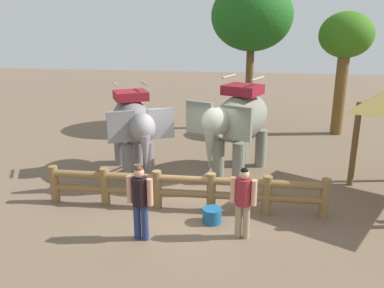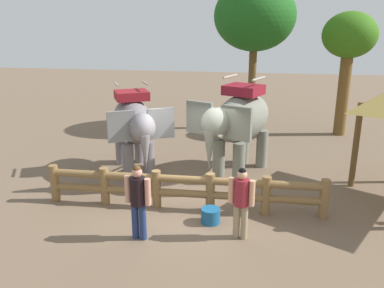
{
  "view_description": "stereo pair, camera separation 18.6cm",
  "coord_description": "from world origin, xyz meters",
  "px_view_note": "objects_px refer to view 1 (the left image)",
  "views": [
    {
      "loc": [
        1.71,
        -9.93,
        4.85
      ],
      "look_at": [
        0.0,
        1.13,
        1.4
      ],
      "focal_mm": 37.45,
      "sensor_mm": 36.0,
      "label": 1
    },
    {
      "loc": [
        1.89,
        -9.9,
        4.85
      ],
      "look_at": [
        0.0,
        1.13,
        1.4
      ],
      "focal_mm": 37.45,
      "sensor_mm": 36.0,
      "label": 2
    }
  ],
  "objects_px": {
    "elephant_center": "(238,121)",
    "feed_bucket": "(212,215)",
    "log_fence": "(184,188)",
    "tree_far_left": "(346,40)",
    "tree_back_center": "(252,17)",
    "elephant_near_left": "(133,124)",
    "tourist_woman_in_black": "(243,198)",
    "tourist_man_in_blue": "(140,198)"
  },
  "relations": [
    {
      "from": "tourist_man_in_blue",
      "to": "feed_bucket",
      "type": "bearing_deg",
      "value": 34.17
    },
    {
      "from": "tourist_woman_in_black",
      "to": "tourist_man_in_blue",
      "type": "distance_m",
      "value": 2.34
    },
    {
      "from": "tree_back_center",
      "to": "feed_bucket",
      "type": "bearing_deg",
      "value": -94.03
    },
    {
      "from": "tourist_man_in_blue",
      "to": "tree_back_center",
      "type": "height_order",
      "value": "tree_back_center"
    },
    {
      "from": "tree_far_left",
      "to": "feed_bucket",
      "type": "xyz_separation_m",
      "value": [
        -4.62,
        -9.09,
        -3.89
      ]
    },
    {
      "from": "tourist_man_in_blue",
      "to": "tourist_woman_in_black",
      "type": "bearing_deg",
      "value": 10.52
    },
    {
      "from": "elephant_center",
      "to": "tourist_woman_in_black",
      "type": "xyz_separation_m",
      "value": [
        0.31,
        -4.07,
        -0.79
      ]
    },
    {
      "from": "log_fence",
      "to": "tree_back_center",
      "type": "xyz_separation_m",
      "value": [
        1.5,
        8.95,
        4.42
      ]
    },
    {
      "from": "elephant_near_left",
      "to": "tourist_woman_in_black",
      "type": "distance_m",
      "value": 5.18
    },
    {
      "from": "tourist_woman_in_black",
      "to": "tree_far_left",
      "type": "xyz_separation_m",
      "value": [
        3.86,
        9.71,
        3.08
      ]
    },
    {
      "from": "tree_far_left",
      "to": "elephant_center",
      "type": "bearing_deg",
      "value": -126.51
    },
    {
      "from": "tourist_woman_in_black",
      "to": "tree_far_left",
      "type": "distance_m",
      "value": 10.89
    },
    {
      "from": "elephant_near_left",
      "to": "tourist_woman_in_black",
      "type": "height_order",
      "value": "elephant_near_left"
    },
    {
      "from": "elephant_center",
      "to": "feed_bucket",
      "type": "xyz_separation_m",
      "value": [
        -0.45,
        -3.46,
        -1.61
      ]
    },
    {
      "from": "tourist_woman_in_black",
      "to": "feed_bucket",
      "type": "xyz_separation_m",
      "value": [
        -0.77,
        0.61,
        -0.81
      ]
    },
    {
      "from": "elephant_near_left",
      "to": "tree_far_left",
      "type": "height_order",
      "value": "tree_far_left"
    },
    {
      "from": "elephant_near_left",
      "to": "tourist_man_in_blue",
      "type": "relative_size",
      "value": 1.93
    },
    {
      "from": "tree_back_center",
      "to": "log_fence",
      "type": "bearing_deg",
      "value": -99.51
    },
    {
      "from": "elephant_near_left",
      "to": "tree_back_center",
      "type": "bearing_deg",
      "value": 61.63
    },
    {
      "from": "tourist_man_in_blue",
      "to": "tree_far_left",
      "type": "bearing_deg",
      "value": 58.73
    },
    {
      "from": "elephant_near_left",
      "to": "feed_bucket",
      "type": "bearing_deg",
      "value": -46.2
    },
    {
      "from": "tourist_man_in_blue",
      "to": "tree_back_center",
      "type": "distance_m",
      "value": 11.56
    },
    {
      "from": "elephant_center",
      "to": "tree_far_left",
      "type": "relative_size",
      "value": 0.72
    },
    {
      "from": "tourist_man_in_blue",
      "to": "feed_bucket",
      "type": "xyz_separation_m",
      "value": [
        1.53,
        1.04,
        -0.85
      ]
    },
    {
      "from": "tourist_woman_in_black",
      "to": "tourist_man_in_blue",
      "type": "bearing_deg",
      "value": -169.48
    },
    {
      "from": "log_fence",
      "to": "tree_far_left",
      "type": "bearing_deg",
      "value": 57.21
    },
    {
      "from": "tourist_woman_in_black",
      "to": "feed_bucket",
      "type": "bearing_deg",
      "value": 141.25
    },
    {
      "from": "elephant_near_left",
      "to": "tree_back_center",
      "type": "distance_m",
      "value": 8.2
    },
    {
      "from": "log_fence",
      "to": "feed_bucket",
      "type": "height_order",
      "value": "log_fence"
    },
    {
      "from": "log_fence",
      "to": "elephant_near_left",
      "type": "height_order",
      "value": "elephant_near_left"
    },
    {
      "from": "elephant_near_left",
      "to": "tourist_man_in_blue",
      "type": "xyz_separation_m",
      "value": [
        1.35,
        -4.05,
        -0.63
      ]
    },
    {
      "from": "tree_back_center",
      "to": "tourist_woman_in_black",
      "type": "bearing_deg",
      "value": -89.49
    },
    {
      "from": "log_fence",
      "to": "feed_bucket",
      "type": "xyz_separation_m",
      "value": [
        0.82,
        -0.64,
        -0.42
      ]
    },
    {
      "from": "elephant_near_left",
      "to": "tourist_man_in_blue",
      "type": "height_order",
      "value": "elephant_near_left"
    },
    {
      "from": "elephant_near_left",
      "to": "feed_bucket",
      "type": "distance_m",
      "value": 4.42
    },
    {
      "from": "elephant_center",
      "to": "feed_bucket",
      "type": "distance_m",
      "value": 3.84
    },
    {
      "from": "tourist_woman_in_black",
      "to": "feed_bucket",
      "type": "distance_m",
      "value": 1.27
    },
    {
      "from": "tree_back_center",
      "to": "feed_bucket",
      "type": "distance_m",
      "value": 10.76
    },
    {
      "from": "elephant_near_left",
      "to": "elephant_center",
      "type": "distance_m",
      "value": 3.37
    },
    {
      "from": "tourist_woman_in_black",
      "to": "feed_bucket",
      "type": "relative_size",
      "value": 3.62
    },
    {
      "from": "elephant_center",
      "to": "feed_bucket",
      "type": "relative_size",
      "value": 7.9
    },
    {
      "from": "log_fence",
      "to": "elephant_center",
      "type": "relative_size",
      "value": 1.98
    }
  ]
}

